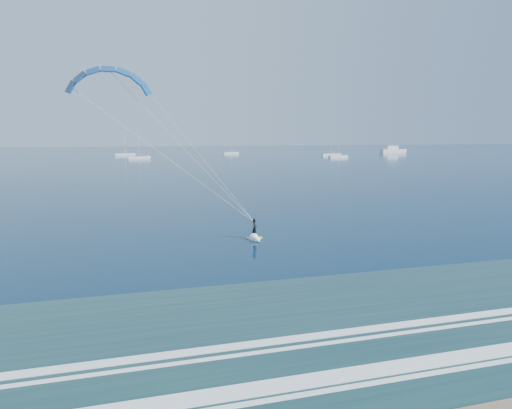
{
  "coord_description": "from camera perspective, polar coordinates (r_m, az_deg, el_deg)",
  "views": [
    {
      "loc": [
        -5.58,
        -11.35,
        10.45
      ],
      "look_at": [
        5.2,
        26.35,
        4.51
      ],
      "focal_mm": 32.0,
      "sensor_mm": 36.0,
      "label": 1
    }
  ],
  "objects": [
    {
      "name": "sailboat_6",
      "position": [
        219.75,
        10.24,
        5.93
      ],
      "size": [
        9.09,
        2.4,
        12.26
      ],
      "color": "white",
      "rests_on": "ground"
    },
    {
      "name": "sailboat_5",
      "position": [
        239.24,
        9.38,
        6.16
      ],
      "size": [
        10.09,
        2.4,
        13.58
      ],
      "color": "white",
      "rests_on": "ground"
    },
    {
      "name": "sailboat_3",
      "position": [
        213.03,
        -14.42,
        5.72
      ],
      "size": [
        9.07,
        2.4,
        12.53
      ],
      "color": "white",
      "rests_on": "ground"
    },
    {
      "name": "sailboat_2",
      "position": [
        249.52,
        -16.06,
        6.04
      ],
      "size": [
        9.76,
        2.4,
        13.02
      ],
      "color": "white",
      "rests_on": "ground"
    },
    {
      "name": "kitesurfer_rig",
      "position": [
        42.61,
        -8.77,
        6.66
      ],
      "size": [
        19.26,
        5.43,
        17.32
      ],
      "color": "#ABE11A",
      "rests_on": "ground"
    },
    {
      "name": "sailboat_4",
      "position": [
        258.63,
        -3.14,
        6.44
      ],
      "size": [
        8.13,
        2.4,
        11.13
      ],
      "color": "white",
      "rests_on": "ground"
    },
    {
      "name": "motor_yacht",
      "position": [
        288.83,
        16.72,
        6.52
      ],
      "size": [
        15.64,
        4.17,
        6.38
      ],
      "color": "white",
      "rests_on": "ground"
    }
  ]
}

